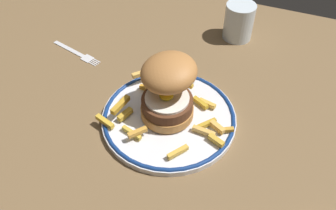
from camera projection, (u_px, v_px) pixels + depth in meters
The scene contains 6 objects.
ground_plane at pixel (154, 122), 68.49cm from camera, with size 145.30×98.60×4.00cm, color brown.
dinner_plate at pixel (168, 119), 65.31cm from camera, with size 25.54×25.54×1.60cm.
burger at pixel (168, 88), 61.58cm from camera, with size 14.59×14.45×11.97cm.
fries_pile at pixel (165, 111), 64.47cm from camera, with size 24.70×20.32×2.96cm.
water_glass at pixel (238, 24), 82.62cm from camera, with size 7.04×7.04×8.72cm.
fork at pixel (77, 53), 80.50cm from camera, with size 14.30×4.87×0.36cm.
Camera 1 is at (19.46, -40.76, 49.66)cm, focal length 36.87 mm.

